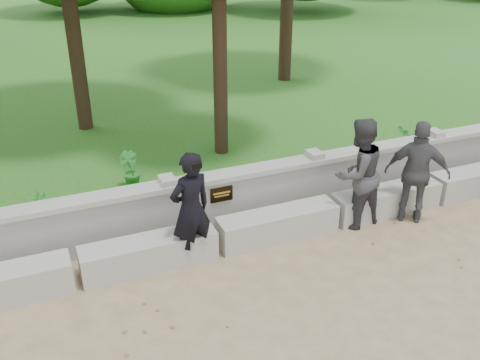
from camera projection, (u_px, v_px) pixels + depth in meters
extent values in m
plane|color=tan|center=(273.00, 334.00, 6.33)|extent=(80.00, 80.00, 0.00)
cube|color=#225820|center=(90.00, 62.00, 17.86)|extent=(40.00, 22.00, 0.25)
cube|color=#B1AFA7|center=(150.00, 253.00, 7.46)|extent=(1.90, 0.45, 0.45)
cube|color=#B1AFA7|center=(278.00, 225.00, 8.15)|extent=(1.90, 0.45, 0.45)
cube|color=#B1AFA7|center=(386.00, 201.00, 8.85)|extent=(1.90, 0.45, 0.45)
cube|color=#B1AFA7|center=(478.00, 180.00, 9.55)|extent=(1.90, 0.45, 0.45)
cube|color=#A6A49D|center=(201.00, 206.00, 8.30)|extent=(12.50, 0.25, 0.82)
cube|color=#B1AFA7|center=(200.00, 180.00, 8.11)|extent=(12.50, 0.35, 0.08)
cube|color=black|center=(222.00, 194.00, 8.20)|extent=(0.36, 0.02, 0.24)
imported|color=black|center=(191.00, 210.00, 7.30)|extent=(0.70, 0.55, 1.70)
cube|color=black|center=(197.00, 166.00, 6.67)|extent=(0.14, 0.05, 0.07)
imported|color=#38383C|center=(358.00, 174.00, 8.23)|extent=(0.97, 0.82, 1.79)
imported|color=#46464B|center=(417.00, 173.00, 8.37)|extent=(1.03, 0.95, 1.69)
cylinder|color=#382619|center=(72.00, 20.00, 10.85)|extent=(0.31, 0.31, 4.65)
cylinder|color=#382619|center=(220.00, 52.00, 9.78)|extent=(0.27, 0.27, 3.95)
imported|color=#287829|center=(42.00, 207.00, 8.04)|extent=(0.34, 0.35, 0.56)
imported|color=#287829|center=(130.00, 171.00, 9.06)|extent=(0.46, 0.47, 0.66)
imported|color=#287829|center=(408.00, 141.00, 10.40)|extent=(0.66, 0.65, 0.55)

